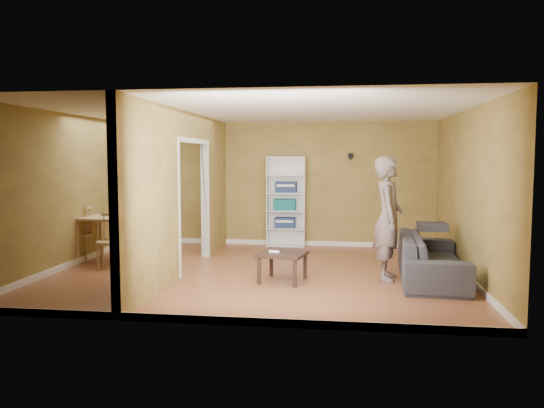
{
  "coord_description": "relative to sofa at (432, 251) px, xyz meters",
  "views": [
    {
      "loc": [
        1.35,
        -8.37,
        1.86
      ],
      "look_at": [
        0.2,
        0.2,
        1.1
      ],
      "focal_mm": 35.0,
      "sensor_mm": 36.0,
      "label": 1
    }
  ],
  "objects": [
    {
      "name": "bookshelf",
      "position": [
        -2.52,
        2.76,
        0.49
      ],
      "size": [
        0.79,
        0.35,
        1.88
      ],
      "color": "white",
      "rests_on": "ground"
    },
    {
      "name": "person",
      "position": [
        -0.66,
        -0.09,
        0.66
      ],
      "size": [
        0.84,
        0.68,
        2.21
      ],
      "primitive_type": "imported",
      "rotation": [
        0.0,
        0.0,
        1.5
      ],
      "color": "slate",
      "rests_on": "ground"
    },
    {
      "name": "partition",
      "position": [
        -3.9,
        0.16,
        0.85
      ],
      "size": [
        0.22,
        5.5,
        2.6
      ],
      "primitive_type": null,
      "color": "#A48A42",
      "rests_on": "ground"
    },
    {
      "name": "sofa",
      "position": [
        0.0,
        0.0,
        0.0
      ],
      "size": [
        2.41,
        1.16,
        0.9
      ],
      "primitive_type": "imported",
      "rotation": [
        0.0,
        0.0,
        1.5
      ],
      "color": "#232327",
      "rests_on": "ground"
    },
    {
      "name": "chair_far",
      "position": [
        -5.23,
        1.39,
        0.01
      ],
      "size": [
        0.52,
        0.52,
        0.92
      ],
      "primitive_type": null,
      "rotation": [
        0.0,
        0.0,
        3.43
      ],
      "color": "tan",
      "rests_on": "ground"
    },
    {
      "name": "chair_left",
      "position": [
        -6.09,
        0.76,
        0.05
      ],
      "size": [
        0.53,
        0.53,
        0.99
      ],
      "primitive_type": null,
      "rotation": [
        0.0,
        0.0,
        -1.38
      ],
      "color": "#DAC17C",
      "rests_on": "ground"
    },
    {
      "name": "game_controller",
      "position": [
        -2.36,
        -0.42,
        0.01
      ],
      "size": [
        0.15,
        0.04,
        0.03
      ],
      "primitive_type": "cube",
      "color": "white",
      "rests_on": "coffee_table"
    },
    {
      "name": "paper_box_teal",
      "position": [
        -2.55,
        2.71,
        0.43
      ],
      "size": [
        0.45,
        0.29,
        0.23
      ],
      "primitive_type": "cube",
      "color": "#128769",
      "rests_on": "bookshelf"
    },
    {
      "name": "wall_speaker",
      "position": [
        -1.2,
        2.85,
        1.45
      ],
      "size": [
        0.1,
        0.1,
        0.1
      ],
      "primitive_type": "cube",
      "color": "black",
      "rests_on": "room_shell"
    },
    {
      "name": "paper_box_navy_b",
      "position": [
        -2.52,
        2.71,
        0.8
      ],
      "size": [
        0.43,
        0.28,
        0.22
      ],
      "primitive_type": "cube",
      "color": "#314C78",
      "rests_on": "bookshelf"
    },
    {
      "name": "dining_table",
      "position": [
        -5.33,
        0.75,
        0.27
      ],
      "size": [
        1.28,
        0.86,
        0.8
      ],
      "rotation": [
        0.0,
        0.0,
        -0.1
      ],
      "color": "tan",
      "rests_on": "ground"
    },
    {
      "name": "coffee_table",
      "position": [
        -2.23,
        -0.44,
        -0.08
      ],
      "size": [
        0.66,
        0.66,
        0.44
      ],
      "rotation": [
        0.0,
        0.0,
        -0.2
      ],
      "color": "#34221B",
      "rests_on": "ground"
    },
    {
      "name": "chair_near",
      "position": [
        -5.28,
        0.22,
        0.01
      ],
      "size": [
        0.48,
        0.48,
        0.91
      ],
      "primitive_type": null,
      "rotation": [
        0.0,
        0.0,
        0.17
      ],
      "color": "tan",
      "rests_on": "ground"
    },
    {
      "name": "room_shell",
      "position": [
        -2.7,
        0.16,
        0.85
      ],
      "size": [
        6.5,
        6.5,
        6.5
      ],
      "color": "brown",
      "rests_on": "ground"
    },
    {
      "name": "paper_box_navy_a",
      "position": [
        -2.54,
        2.71,
        0.06
      ],
      "size": [
        0.42,
        0.27,
        0.21
      ],
      "primitive_type": "cube",
      "color": "navy",
      "rests_on": "bookshelf"
    }
  ]
}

